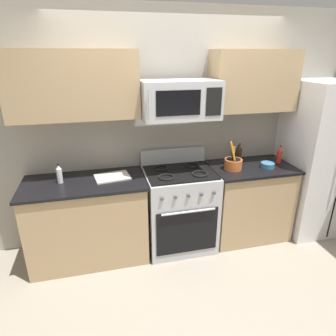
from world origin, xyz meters
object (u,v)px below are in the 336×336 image
(range_oven, at_px, (179,208))
(bottle_hot_sauce, at_px, (279,155))
(bottle_soy, at_px, (239,154))
(microwave, at_px, (180,100))
(utensil_crock, at_px, (233,163))
(cutting_board, at_px, (112,177))
(prep_bowl, at_px, (268,165))
(bottle_vinegar, at_px, (59,174))
(refrigerator, at_px, (320,159))

(range_oven, xyz_separation_m, bottle_hot_sauce, (1.23, 0.03, 0.53))
(range_oven, distance_m, bottle_soy, 0.96)
(microwave, relative_size, utensil_crock, 2.39)
(range_oven, relative_size, cutting_board, 3.12)
(microwave, xyz_separation_m, utensil_crock, (0.61, -0.07, -0.71))
(range_oven, relative_size, bottle_hot_sauce, 5.16)
(cutting_board, relative_size, prep_bowl, 2.29)
(range_oven, distance_m, cutting_board, 0.85)
(range_oven, relative_size, bottle_soy, 4.72)
(utensil_crock, height_order, bottle_vinegar, utensil_crock)
(bottle_soy, height_order, prep_bowl, bottle_soy)
(bottle_soy, bearing_deg, bottle_hot_sauce, -15.90)
(utensil_crock, xyz_separation_m, cutting_board, (-1.33, 0.08, -0.06))
(microwave, relative_size, bottle_vinegar, 3.82)
(microwave, relative_size, bottle_hot_sauce, 3.71)
(range_oven, bearing_deg, cutting_board, 177.02)
(prep_bowl, bearing_deg, utensil_crock, 173.72)
(utensil_crock, bearing_deg, bottle_vinegar, 177.96)
(bottle_hot_sauce, bearing_deg, microwave, 179.97)
(bottle_hot_sauce, bearing_deg, refrigerator, -4.75)
(range_oven, bearing_deg, bottle_hot_sauce, 1.27)
(microwave, distance_m, bottle_hot_sauce, 1.41)
(microwave, bearing_deg, refrigerator, -1.47)
(cutting_board, bearing_deg, prep_bowl, -3.96)
(bottle_vinegar, bearing_deg, prep_bowl, -2.81)
(utensil_crock, bearing_deg, refrigerator, 1.02)
(refrigerator, xyz_separation_m, utensil_crock, (-1.16, -0.02, 0.05))
(cutting_board, bearing_deg, microwave, -0.76)
(utensil_crock, bearing_deg, cutting_board, 176.75)
(utensil_crock, distance_m, bottle_hot_sauce, 0.63)
(cutting_board, xyz_separation_m, bottle_hot_sauce, (1.95, -0.01, 0.09))
(microwave, xyz_separation_m, bottle_soy, (0.77, 0.13, -0.67))
(refrigerator, height_order, prep_bowl, refrigerator)
(refrigerator, distance_m, prep_bowl, 0.75)
(microwave, height_order, cutting_board, microwave)
(bottle_soy, bearing_deg, range_oven, -168.45)
(cutting_board, distance_m, bottle_vinegar, 0.52)
(bottle_soy, bearing_deg, prep_bowl, -44.57)
(cutting_board, bearing_deg, bottle_hot_sauce, -0.30)
(microwave, xyz_separation_m, bottle_vinegar, (-1.24, -0.00, -0.69))
(utensil_crock, bearing_deg, bottle_soy, 50.26)
(bottle_hot_sauce, bearing_deg, cutting_board, 179.70)
(bottle_vinegar, distance_m, prep_bowl, 2.26)
(bottle_vinegar, bearing_deg, microwave, 0.01)
(refrigerator, bearing_deg, prep_bowl, -175.01)
(range_oven, height_order, prep_bowl, range_oven)
(utensil_crock, distance_m, prep_bowl, 0.41)
(bottle_hot_sauce, relative_size, prep_bowl, 1.38)
(utensil_crock, bearing_deg, range_oven, 176.44)
(microwave, xyz_separation_m, bottle_hot_sauce, (1.23, -0.00, -0.68))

